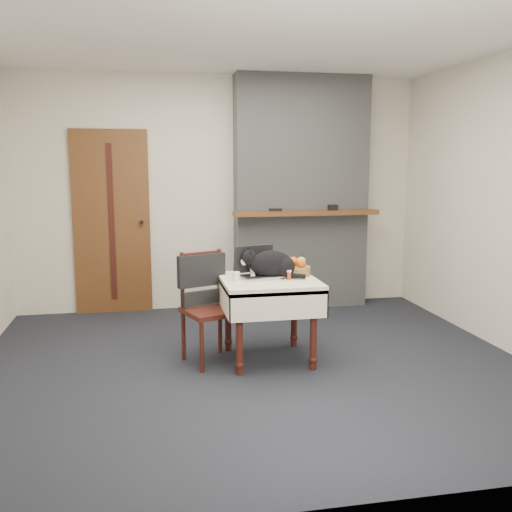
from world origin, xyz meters
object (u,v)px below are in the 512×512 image
Objects in this scene: cream_jar at (236,276)px; laptop at (258,269)px; cat at (272,264)px; pill_bottle at (289,275)px; door at (112,222)px; chair at (206,291)px; side_table at (269,292)px; fruit_basket at (295,268)px.

laptop is at bearing 31.94° from cream_jar.
cat reaches higher than pill_bottle.
cat is at bearing -52.87° from door.
door is at bearing 111.51° from laptop.
pill_bottle is 0.09× the size of chair.
chair is (-0.44, 0.03, -0.18)m from laptop.
door is 3.86× the size of cat.
side_table is 9.92× the size of pill_bottle.
pill_bottle is at bearing -50.14° from laptop.
pill_bottle is at bearing -36.95° from chair.
pill_bottle is at bearing -5.24° from cream_jar.
cat reaches higher than chair.
cream_jar is at bearing -60.71° from door.
side_table is 2.97× the size of fruit_basket.
cat is 0.56× the size of chair.
door reaches higher than side_table.
fruit_basket is (0.22, 0.07, -0.05)m from cat.
side_table is at bearing -63.54° from laptop.
pill_bottle is (0.23, -0.17, -0.02)m from laptop.
chair reaches higher than cream_jar.
laptop is (1.27, -1.77, -0.24)m from door.
chair reaches higher than fruit_basket.
fruit_basket is (0.25, 0.10, 0.17)m from side_table.
cat is at bearing -163.07° from fruit_basket.
cat is at bearing -29.00° from chair.
side_table is at bearing 7.49° from cream_jar.
side_table is 1.90× the size of laptop.
pill_bottle is (0.15, -0.08, 0.15)m from side_table.
side_table is 10.66× the size of cream_jar.
door is 2.19m from cream_jar.
cat is 1.98× the size of fruit_basket.
side_table is 0.23m from cat.
laptop is 5.23× the size of pill_bottle.
pill_bottle is (0.43, -0.04, 0.00)m from cream_jar.
cream_jar is 0.08× the size of chair.
cream_jar is at bearing -54.66° from chair.
cream_jar reaches higher than side_table.
door is 27.33× the size of cream_jar.
door is 2.30m from cat.
cat is at bearing 48.95° from side_table.
door is 2.47m from pill_bottle.
door reaches higher than pill_bottle.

